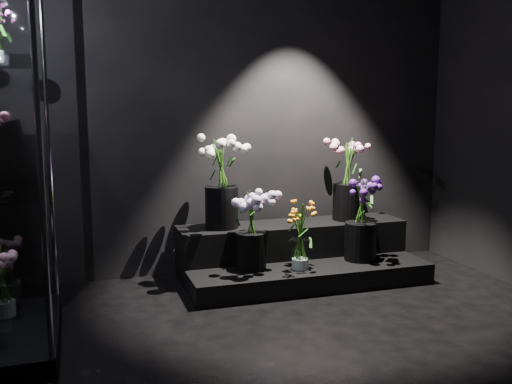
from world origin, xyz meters
name	(u,v)px	position (x,y,z in m)	size (l,w,h in m)	color
floor	(326,374)	(0.00, 0.00, 0.00)	(4.00, 4.00, 0.00)	black
wall_back	(226,102)	(0.00, 2.00, 1.40)	(4.00, 4.00, 0.00)	black
display_riser	(297,255)	(0.49, 1.62, 0.17)	(1.88, 0.84, 0.42)	black
bouquet_orange_bells	(300,236)	(0.38, 1.31, 0.42)	(0.29, 0.29, 0.50)	white
bouquet_lilac	(251,223)	(0.04, 1.43, 0.51)	(0.41, 0.41, 0.60)	black
bouquet_purple	(361,218)	(0.94, 1.41, 0.50)	(0.37, 0.37, 0.64)	black
bouquet_cream_roses	(221,176)	(-0.11, 1.74, 0.83)	(0.42, 0.42, 0.70)	black
bouquet_pink_roses	(348,173)	(0.98, 1.73, 0.81)	(0.39, 0.39, 0.70)	black
bouquet_case_base_pink	(2,277)	(-1.65, 1.08, 0.35)	(0.36, 0.36, 0.46)	white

